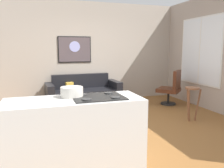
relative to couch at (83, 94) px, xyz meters
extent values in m
cube|color=brown|center=(0.27, -1.96, -0.30)|extent=(6.40, 6.40, 0.04)
cube|color=#AC9F90|center=(0.27, 0.46, 1.12)|extent=(6.40, 0.05, 2.80)
cube|color=#AC9B8D|center=(2.89, -1.66, 1.12)|extent=(0.05, 6.40, 2.80)
cube|color=black|center=(0.00, -0.04, -0.07)|extent=(1.64, 0.90, 0.42)
cube|color=black|center=(-0.01, 0.28, 0.33)|extent=(1.60, 0.25, 0.39)
cube|color=black|center=(-0.88, -0.09, 0.03)|extent=(0.23, 0.82, 0.61)
cube|color=black|center=(0.89, 0.01, 0.03)|extent=(0.23, 0.82, 0.61)
cube|color=gold|center=(-0.35, 0.09, 0.24)|extent=(0.22, 0.15, 0.20)
cube|color=silver|center=(0.10, -1.20, 0.10)|extent=(0.97, 0.65, 0.02)
cylinder|color=#232326|center=(-0.34, -1.47, -0.10)|extent=(0.03, 0.03, 0.37)
cylinder|color=#232326|center=(0.54, -1.47, -0.10)|extent=(0.03, 0.03, 0.37)
cylinder|color=#232326|center=(-0.34, -0.93, -0.10)|extent=(0.03, 0.03, 0.37)
cylinder|color=#232326|center=(0.54, -0.93, -0.10)|extent=(0.03, 0.03, 0.37)
cylinder|color=black|center=(2.21, -0.69, -0.26)|extent=(0.40, 0.40, 0.04)
cylinder|color=black|center=(2.21, -0.69, -0.06)|extent=(0.06, 0.06, 0.37)
cube|color=#502616|center=(2.21, -0.69, 0.12)|extent=(0.80, 0.80, 0.10)
cube|color=#502616|center=(2.35, -0.85, 0.41)|extent=(0.47, 0.46, 0.49)
cylinder|color=brown|center=(1.91, -2.08, 0.42)|extent=(0.29, 0.29, 0.03)
cylinder|color=brown|center=(1.91, -1.95, 0.06)|extent=(0.04, 0.12, 0.68)
cylinder|color=brown|center=(1.80, -2.14, 0.06)|extent=(0.12, 0.09, 0.68)
cylinder|color=brown|center=(2.02, -2.14, 0.06)|extent=(0.12, 0.09, 0.68)
cube|color=silver|center=(-0.74, -3.43, 0.19)|extent=(1.59, 0.62, 0.94)
cube|color=black|center=(-0.46, -3.43, 0.66)|extent=(0.60, 0.49, 0.01)
cylinder|color=#2D2D2D|center=(-0.63, -3.57, 0.68)|extent=(0.11, 0.11, 0.01)
cylinder|color=#2D2D2D|center=(-0.29, -3.57, 0.68)|extent=(0.11, 0.11, 0.01)
cylinder|color=#2D2D2D|center=(-0.63, -3.29, 0.68)|extent=(0.11, 0.11, 0.01)
cylinder|color=#2D2D2D|center=(-0.29, -3.29, 0.68)|extent=(0.11, 0.11, 0.01)
cylinder|color=silver|center=(-0.75, -3.31, 0.66)|extent=(0.15, 0.15, 0.01)
cylinder|color=silver|center=(-0.75, -3.31, 0.72)|extent=(0.27, 0.27, 0.12)
cube|color=black|center=(-0.14, 0.42, 1.20)|extent=(0.92, 0.01, 0.72)
cube|color=#524548|center=(-0.14, 0.42, 1.20)|extent=(0.87, 0.02, 0.67)
cylinder|color=#A1A2DC|center=(-0.14, 0.40, 1.28)|extent=(0.30, 0.01, 0.30)
cube|color=silver|center=(2.86, -1.06, 1.16)|extent=(0.02, 1.54, 1.73)
cube|color=white|center=(2.85, -1.06, 1.16)|extent=(0.01, 1.46, 1.65)
cube|color=silver|center=(2.84, -1.06, 1.16)|extent=(0.01, 0.04, 1.65)
camera|label=1|loc=(-1.12, -6.03, 1.24)|focal=36.71mm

